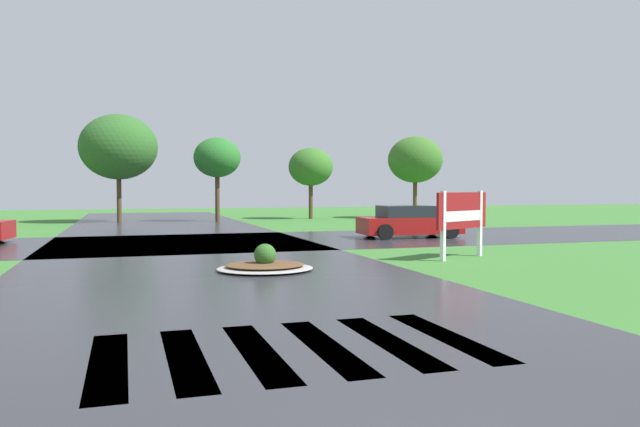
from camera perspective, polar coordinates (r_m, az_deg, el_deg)
name	(u,v)px	position (r m, az deg, el deg)	size (l,w,h in m)	color
asphalt_roadway	(220,280)	(14.22, -9.18, -6.08)	(9.74, 80.00, 0.01)	#2B2B30
asphalt_cross_road	(182,243)	(24.03, -12.64, -2.65)	(90.00, 8.76, 0.01)	#2B2B30
crosswalk_stripes	(292,349)	(8.19, -2.64, -12.34)	(4.95, 3.01, 0.01)	white
estate_billboard	(462,214)	(18.72, 12.97, -0.03)	(2.25, 1.18, 2.00)	white
median_island	(265,265)	(15.69, -5.09, -4.77)	(2.43, 2.22, 0.68)	#9E9B93
car_dark_suv	(409,222)	(26.23, 8.18, -0.82)	(4.31, 2.32, 1.34)	maroon
background_treeline	(148,157)	(39.35, -15.57, 5.06)	(37.00, 5.20, 6.50)	#4C3823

